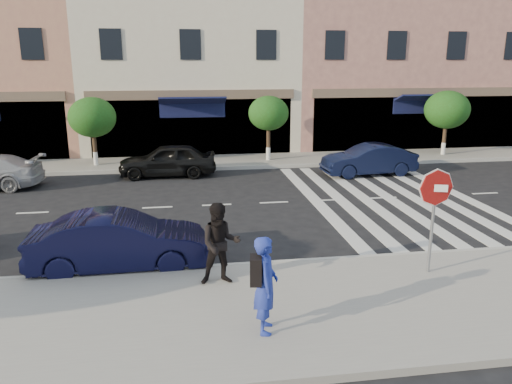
# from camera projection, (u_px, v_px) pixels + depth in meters

# --- Properties ---
(ground) EXTENTS (120.00, 120.00, 0.00)m
(ground) POSITION_uv_depth(u_px,v_px,m) (228.00, 247.00, 13.27)
(ground) COLOR black
(ground) RESTS_ON ground
(sidewalk_near) EXTENTS (60.00, 4.50, 0.15)m
(sidewalk_near) POSITION_uv_depth(u_px,v_px,m) (247.00, 313.00, 9.67)
(sidewalk_near) COLOR gray
(sidewalk_near) RESTS_ON ground
(sidewalk_far) EXTENTS (60.00, 3.00, 0.15)m
(sidewalk_far) POSITION_uv_depth(u_px,v_px,m) (206.00, 162.00, 23.75)
(sidewalk_far) COLOR gray
(sidewalk_far) RESTS_ON ground
(building_centre) EXTENTS (11.00, 9.00, 11.00)m
(building_centre) POSITION_uv_depth(u_px,v_px,m) (188.00, 47.00, 28.01)
(building_centre) COLOR beige
(building_centre) RESTS_ON ground
(building_east_mid) EXTENTS (13.00, 9.00, 13.00)m
(building_east_mid) POSITION_uv_depth(u_px,v_px,m) (392.00, 30.00, 29.50)
(building_east_mid) COLOR tan
(building_east_mid) RESTS_ON ground
(street_tree_wb) EXTENTS (2.10, 2.10, 3.06)m
(street_tree_wb) POSITION_uv_depth(u_px,v_px,m) (92.00, 118.00, 22.26)
(street_tree_wb) COLOR #473323
(street_tree_wb) RESTS_ON sidewalk_far
(street_tree_c) EXTENTS (1.90, 1.90, 3.04)m
(street_tree_c) POSITION_uv_depth(u_px,v_px,m) (268.00, 114.00, 23.41)
(street_tree_c) COLOR #473323
(street_tree_c) RESTS_ON sidewalk_far
(street_tree_ea) EXTENTS (2.20, 2.20, 3.19)m
(street_tree_ea) POSITION_uv_depth(u_px,v_px,m) (447.00, 110.00, 24.72)
(street_tree_ea) COLOR #473323
(street_tree_ea) RESTS_ON sidewalk_far
(stop_sign) EXTENTS (0.82, 0.28, 2.41)m
(stop_sign) POSITION_uv_depth(u_px,v_px,m) (435.00, 198.00, 10.91)
(stop_sign) COLOR gray
(stop_sign) RESTS_ON sidewalk_near
(photographer) EXTENTS (0.52, 0.71, 1.78)m
(photographer) POSITION_uv_depth(u_px,v_px,m) (266.00, 285.00, 8.70)
(photographer) COLOR #22319C
(photographer) RESTS_ON sidewalk_near
(walker) EXTENTS (0.87, 0.68, 1.79)m
(walker) POSITION_uv_depth(u_px,v_px,m) (220.00, 244.00, 10.59)
(walker) COLOR black
(walker) RESTS_ON sidewalk_near
(car_near_mid) EXTENTS (4.17, 1.52, 1.37)m
(car_near_mid) POSITION_uv_depth(u_px,v_px,m) (120.00, 241.00, 11.75)
(car_near_mid) COLOR black
(car_near_mid) RESTS_ON ground
(car_far_mid) EXTENTS (4.11, 1.74, 1.39)m
(car_far_mid) POSITION_uv_depth(u_px,v_px,m) (167.00, 160.00, 21.11)
(car_far_mid) COLOR black
(car_far_mid) RESTS_ON ground
(car_far_right) EXTENTS (4.08, 1.65, 1.32)m
(car_far_right) POSITION_uv_depth(u_px,v_px,m) (369.00, 160.00, 21.35)
(car_far_right) COLOR black
(car_far_right) RESTS_ON ground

